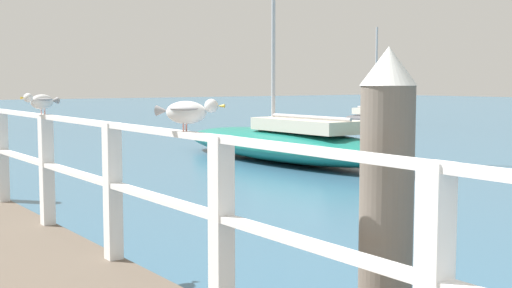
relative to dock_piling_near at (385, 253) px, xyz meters
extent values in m
cube|color=white|center=(-0.38, 1.00, 0.01)|extent=(0.12, 0.12, 1.11)
cube|color=white|center=(-0.38, 2.63, 0.01)|extent=(0.12, 0.12, 1.11)
cube|color=white|center=(-0.38, 4.26, 0.01)|extent=(0.12, 0.12, 1.11)
cube|color=white|center=(-0.38, 5.90, 0.01)|extent=(0.12, 0.12, 1.11)
cylinder|color=#6B6056|center=(0.00, 0.00, -0.11)|extent=(0.28, 0.28, 1.96)
cone|color=white|center=(0.00, 0.00, 0.97)|extent=(0.29, 0.29, 0.20)
ellipsoid|color=white|center=(-0.38, 1.42, 0.69)|extent=(0.28, 0.30, 0.15)
sphere|color=white|center=(-0.27, 1.28, 0.74)|extent=(0.09, 0.09, 0.09)
cone|color=gold|center=(-0.23, 1.23, 0.74)|extent=(0.05, 0.05, 0.02)
cone|color=#939399|center=(-0.49, 1.55, 0.70)|extent=(0.10, 0.11, 0.07)
ellipsoid|color=#939399|center=(-0.38, 1.42, 0.72)|extent=(0.28, 0.28, 0.04)
cylinder|color=tan|center=(-0.37, 1.44, 0.59)|extent=(0.01, 0.01, 0.05)
cylinder|color=tan|center=(-0.41, 1.41, 0.59)|extent=(0.01, 0.01, 0.05)
ellipsoid|color=white|center=(-0.38, 4.35, 0.69)|extent=(0.31, 0.24, 0.15)
sphere|color=white|center=(-0.54, 4.27, 0.74)|extent=(0.09, 0.09, 0.09)
cone|color=gold|center=(-0.60, 4.25, 0.74)|extent=(0.06, 0.04, 0.02)
cone|color=#939399|center=(-0.23, 4.42, 0.70)|extent=(0.10, 0.10, 0.07)
ellipsoid|color=#939399|center=(-0.38, 4.35, 0.72)|extent=(0.28, 0.25, 0.04)
cylinder|color=tan|center=(-0.36, 4.33, 0.59)|extent=(0.01, 0.01, 0.05)
cylinder|color=tan|center=(-0.38, 4.38, 0.59)|extent=(0.01, 0.01, 0.05)
ellipsoid|color=#4C4C51|center=(20.73, 20.63, -0.88)|extent=(2.12, 4.51, 0.42)
cylinder|color=#B2B2B7|center=(20.69, 20.42, 1.41)|extent=(0.10, 0.10, 4.16)
cylinder|color=#B2B2B7|center=(20.83, 21.16, -0.32)|extent=(0.36, 1.51, 0.08)
cube|color=beige|center=(20.83, 21.14, -0.52)|extent=(1.02, 1.67, 0.30)
ellipsoid|color=#197266|center=(7.85, 11.02, -0.69)|extent=(2.40, 8.21, 0.80)
cylinder|color=#B2B2B7|center=(7.85, 10.00, 0.06)|extent=(0.10, 2.87, 0.08)
cube|color=beige|center=(7.85, 10.04, -0.14)|extent=(1.33, 2.96, 0.30)
camera|label=1|loc=(-2.55, -2.42, 0.89)|focal=47.26mm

